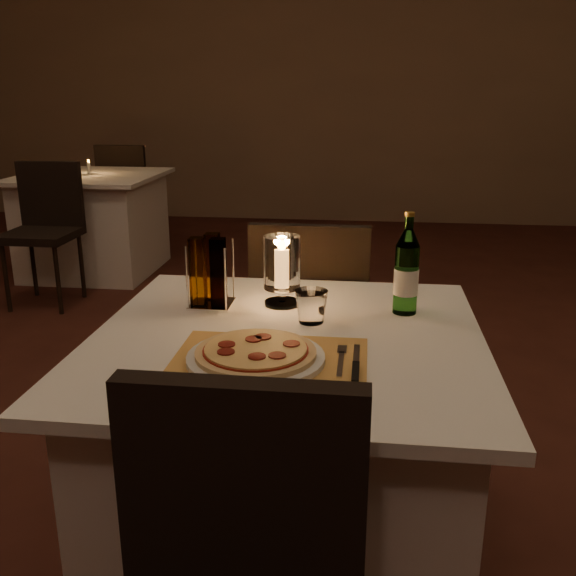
# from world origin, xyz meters

# --- Properties ---
(floor) EXTENTS (8.00, 10.00, 0.02)m
(floor) POSITION_xyz_m (0.00, 0.00, -0.01)
(floor) COLOR #491F17
(floor) RESTS_ON ground
(wall_back) EXTENTS (8.00, 0.02, 3.00)m
(wall_back) POSITION_xyz_m (0.00, 5.01, 1.50)
(wall_back) COLOR #8F6F53
(wall_back) RESTS_ON ground
(main_table) EXTENTS (1.00, 1.00, 0.74)m
(main_table) POSITION_xyz_m (0.02, -0.24, 0.37)
(main_table) COLOR white
(main_table) RESTS_ON ground
(chair_far) EXTENTS (0.42, 0.42, 0.90)m
(chair_far) POSITION_xyz_m (0.02, 0.47, 0.55)
(chair_far) COLOR black
(chair_far) RESTS_ON ground
(placemat) EXTENTS (0.45, 0.34, 0.00)m
(placemat) POSITION_xyz_m (0.00, -0.42, 0.74)
(placemat) COLOR #CA9146
(placemat) RESTS_ON main_table
(plate) EXTENTS (0.32, 0.32, 0.01)m
(plate) POSITION_xyz_m (-0.03, -0.42, 0.75)
(plate) COLOR white
(plate) RESTS_ON placemat
(pizza) EXTENTS (0.28, 0.28, 0.02)m
(pizza) POSITION_xyz_m (-0.03, -0.42, 0.77)
(pizza) COLOR #D8B77F
(pizza) RESTS_ON plate
(fork) EXTENTS (0.02, 0.18, 0.00)m
(fork) POSITION_xyz_m (0.17, -0.39, 0.75)
(fork) COLOR silver
(fork) RESTS_ON placemat
(knife) EXTENTS (0.02, 0.22, 0.01)m
(knife) POSITION_xyz_m (0.20, -0.45, 0.75)
(knife) COLOR black
(knife) RESTS_ON placemat
(tumbler) EXTENTS (0.09, 0.09, 0.09)m
(tumbler) POSITION_xyz_m (0.07, -0.14, 0.78)
(tumbler) COLOR white
(tumbler) RESTS_ON main_table
(water_bottle) EXTENTS (0.07, 0.07, 0.29)m
(water_bottle) POSITION_xyz_m (0.33, -0.03, 0.86)
(water_bottle) COLOR #68AD5D
(water_bottle) RESTS_ON main_table
(hurricane_candle) EXTENTS (0.11, 0.11, 0.20)m
(hurricane_candle) POSITION_xyz_m (-0.02, -0.00, 0.86)
(hurricane_candle) COLOR white
(hurricane_candle) RESTS_ON main_table
(cruet_caddy) EXTENTS (0.12, 0.12, 0.21)m
(cruet_caddy) POSITION_xyz_m (-0.23, -0.04, 0.84)
(cruet_caddy) COLOR white
(cruet_caddy) RESTS_ON main_table
(neighbor_table_left) EXTENTS (1.00, 1.00, 0.74)m
(neighbor_table_left) POSITION_xyz_m (-1.83, 2.78, 0.37)
(neighbor_table_left) COLOR white
(neighbor_table_left) RESTS_ON ground
(neighbor_chair_la) EXTENTS (0.42, 0.42, 0.90)m
(neighbor_chair_la) POSITION_xyz_m (-1.83, 2.06, 0.55)
(neighbor_chair_la) COLOR black
(neighbor_chair_la) RESTS_ON ground
(neighbor_chair_lb) EXTENTS (0.42, 0.42, 0.90)m
(neighbor_chair_lb) POSITION_xyz_m (-1.83, 3.49, 0.55)
(neighbor_chair_lb) COLOR black
(neighbor_chair_lb) RESTS_ON ground
(neighbor_candle_left) EXTENTS (0.03, 0.03, 0.11)m
(neighbor_candle_left) POSITION_xyz_m (-1.83, 2.78, 0.79)
(neighbor_candle_left) COLOR white
(neighbor_candle_left) RESTS_ON neighbor_table_left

